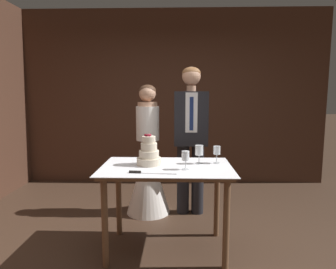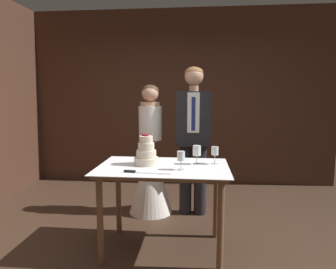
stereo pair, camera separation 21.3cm
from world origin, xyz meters
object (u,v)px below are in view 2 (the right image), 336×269
Objects in this scene: wine_glass_near at (197,152)px; bride at (151,167)px; cake_knife at (138,172)px; groom at (193,132)px; wine_glass_far at (215,151)px; tiered_cake at (146,154)px; cake_table at (163,178)px; wine_glass_middle at (181,157)px.

bride is at bearing 125.65° from wine_glass_near.
cake_knife is 0.22× the size of groom.
cake_knife is 0.63m from wine_glass_near.
wine_glass_far reaches higher than cake_knife.
wine_glass_near is 1.07× the size of wine_glass_far.
cake_table is at bearing -17.78° from tiered_cake.
cake_knife is at bearing -158.67° from wine_glass_middle.
tiered_cake reaches higher than wine_glass_near.
groom reaches higher than cake_table.
wine_glass_middle is 0.40m from wine_glass_far.
wine_glass_far is (0.31, 0.25, 0.00)m from wine_glass_middle.
cake_knife is 1.19m from bride.
bride is (-0.43, 1.02, -0.35)m from wine_glass_middle.
bride is at bearing 133.85° from wine_glass_far.
cake_table is at bearing -163.81° from wine_glass_far.
tiered_cake is 1.64× the size of wine_glass_near.
wine_glass_near is 1.04m from bride.
wine_glass_far reaches higher than wine_glass_middle.
cake_table is 0.67× the size of groom.
wine_glass_near is at bearing -172.25° from wine_glass_far.
tiered_cake is at bearing 162.22° from cake_table.
wine_glass_near is (0.49, 0.37, 0.11)m from cake_knife.
wine_glass_middle is (0.17, -0.11, 0.23)m from cake_table.
bride is at bearing 106.06° from cake_table.
groom is at bearing -0.04° from bride.
bride reaches higher than wine_glass_near.
bride reaches higher than wine_glass_far.
wine_glass_near is at bearing 20.61° from cake_table.
wine_glass_far is at bearing -74.29° from groom.
groom is at bearing 73.94° from cake_table.
wine_glass_near is 0.11× the size of bride.
tiered_cake is 1.75× the size of wine_glass_far.
cake_table is 0.40m from wine_glass_near.
wine_glass_middle is at bearing 25.66° from cake_knife.
wine_glass_middle is at bearing -33.50° from cake_table.
wine_glass_middle reaches higher than cake_knife.
tiered_cake is 0.93m from bride.
wine_glass_near is at bearing 7.52° from tiered_cake.
cake_table is at bearing -73.94° from bride.
wine_glass_far is (0.66, 0.39, 0.11)m from cake_knife.
wine_glass_far is at bearing 16.19° from cake_table.
bride reaches higher than cake_knife.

